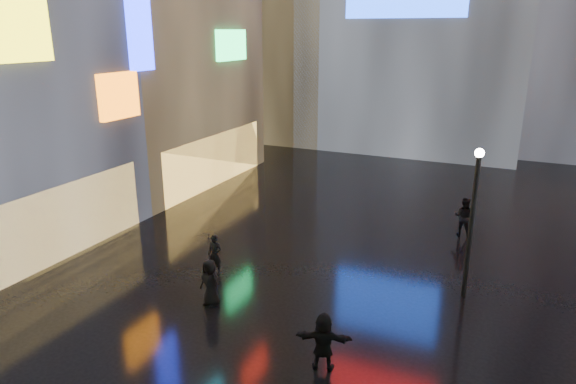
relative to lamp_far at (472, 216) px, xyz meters
The scene contains 7 objects.
ground 5.22m from the lamp_far, 153.36° to the left, with size 140.00×140.00×0.00m, color black.
lamp_far is the anchor object (origin of this frame).
pedestrian_4 8.87m from the lamp_far, 151.76° to the right, with size 0.79×0.51×1.61m, color black.
pedestrian_5 6.77m from the lamp_far, 117.69° to the right, with size 1.52×0.49×1.64m, color black.
pedestrian_6 9.18m from the lamp_far, 166.69° to the right, with size 0.56×0.37×1.53m, color black.
pedestrian_7 6.17m from the lamp_far, 97.09° to the left, with size 0.85×0.66×1.75m, color black.
umbrella_2 8.65m from the lamp_far, 151.76° to the right, with size 1.03×1.05×0.95m, color black.
Camera 1 is at (4.92, 1.26, 8.74)m, focal length 32.00 mm.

